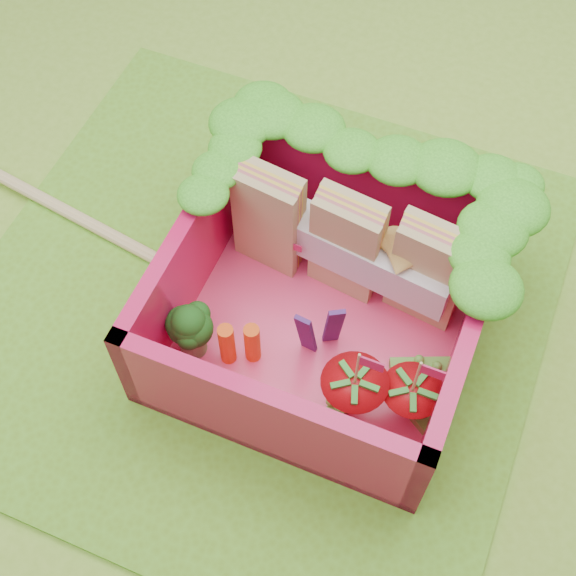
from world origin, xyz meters
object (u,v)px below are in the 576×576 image
(broccoli, at_px, (190,327))
(chopsticks, at_px, (65,210))
(strawberry_left, at_px, (353,396))
(strawberry_right, at_px, (409,402))
(sandwich_stack, at_px, (348,245))
(bento_box, at_px, (324,298))

(broccoli, height_order, chopsticks, broccoli)
(broccoli, distance_m, strawberry_left, 0.74)
(broccoli, relative_size, strawberry_right, 0.63)
(sandwich_stack, bearing_deg, broccoli, -129.19)
(broccoli, height_order, strawberry_left, strawberry_left)
(sandwich_stack, bearing_deg, chopsticks, -174.38)
(bento_box, relative_size, broccoli, 4.19)
(strawberry_left, xyz_separation_m, strawberry_right, (0.22, 0.07, -0.01))
(broccoli, bearing_deg, strawberry_right, 3.39)
(strawberry_right, bearing_deg, bento_box, 150.09)
(bento_box, distance_m, broccoli, 0.59)
(broccoli, bearing_deg, chopsticks, 154.10)
(bento_box, distance_m, strawberry_right, 0.56)
(strawberry_left, bearing_deg, broccoli, 179.22)
(strawberry_left, bearing_deg, bento_box, 127.10)
(strawberry_left, relative_size, chopsticks, 0.25)
(bento_box, relative_size, sandwich_stack, 1.22)
(sandwich_stack, relative_size, strawberry_right, 2.18)
(strawberry_left, height_order, chopsticks, strawberry_left)
(sandwich_stack, xyz_separation_m, strawberry_left, (0.25, -0.61, -0.13))
(bento_box, bearing_deg, strawberry_right, -29.91)
(sandwich_stack, distance_m, strawberry_right, 0.73)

